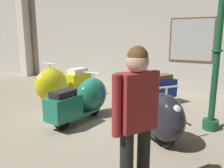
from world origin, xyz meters
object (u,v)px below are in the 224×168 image
(scooter_0, at_px, (60,84))
(scooter_3, at_px, (155,114))
(scooter_1, at_px, (84,99))
(scooter_2, at_px, (143,90))
(lamppost, at_px, (217,57))
(visitor_0, at_px, (136,116))

(scooter_0, xyz_separation_m, scooter_3, (2.81, -0.92, -0.04))
(scooter_1, height_order, scooter_2, scooter_2)
(scooter_0, bearing_deg, scooter_3, 80.08)
(scooter_3, bearing_deg, scooter_2, 157.26)
(lamppost, bearing_deg, scooter_1, -163.66)
(scooter_1, xyz_separation_m, lamppost, (2.34, 0.69, 0.91))
(lamppost, xyz_separation_m, visitor_0, (-0.51, -2.37, -0.41))
(scooter_2, xyz_separation_m, scooter_3, (0.76, -1.43, -0.02))
(scooter_0, bearing_deg, scooter_1, 68.44)
(scooter_1, height_order, lamppost, lamppost)
(scooter_2, height_order, lamppost, lamppost)
(visitor_0, bearing_deg, scooter_1, -12.75)
(lamppost, relative_size, visitor_0, 1.68)
(scooter_1, relative_size, visitor_0, 0.99)
(scooter_0, bearing_deg, visitor_0, 60.26)
(lamppost, bearing_deg, scooter_2, 160.79)
(scooter_1, xyz_separation_m, visitor_0, (1.83, -1.69, 0.50))
(scooter_2, relative_size, scooter_3, 1.10)
(scooter_1, distance_m, scooter_3, 1.56)
(scooter_2, distance_m, visitor_0, 3.13)
(lamppost, bearing_deg, scooter_3, -131.58)
(scooter_3, bearing_deg, lamppost, 87.67)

